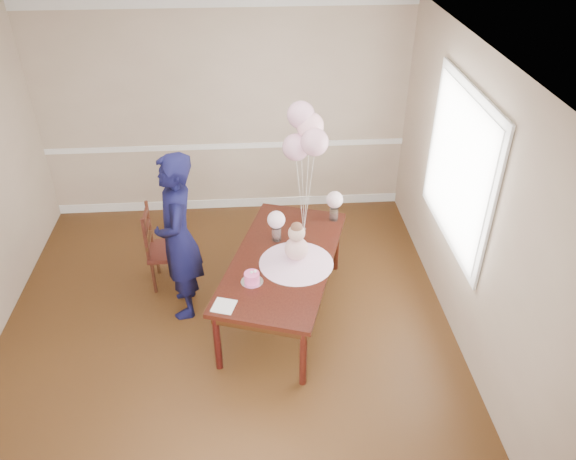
{
  "coord_description": "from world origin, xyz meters",
  "views": [
    {
      "loc": [
        0.32,
        -4.01,
        3.98
      ],
      "look_at": [
        0.62,
        0.33,
        1.05
      ],
      "focal_mm": 35.0,
      "sensor_mm": 36.0,
      "label": 1
    }
  ],
  "objects_px": {
    "birthday_cake": "(252,277)",
    "woman": "(178,238)",
    "dining_chair_seat": "(168,251)",
    "dining_table_top": "(283,260)"
  },
  "relations": [
    {
      "from": "dining_table_top",
      "to": "woman",
      "type": "relative_size",
      "value": 1.06
    },
    {
      "from": "dining_chair_seat",
      "to": "woman",
      "type": "distance_m",
      "value": 0.67
    },
    {
      "from": "dining_table_top",
      "to": "dining_chair_seat",
      "type": "bearing_deg",
      "value": 171.26
    },
    {
      "from": "birthday_cake",
      "to": "woman",
      "type": "bearing_deg",
      "value": 144.04
    },
    {
      "from": "woman",
      "to": "dining_chair_seat",
      "type": "bearing_deg",
      "value": -162.78
    },
    {
      "from": "birthday_cake",
      "to": "woman",
      "type": "relative_size",
      "value": 0.08
    },
    {
      "from": "dining_table_top",
      "to": "woman",
      "type": "distance_m",
      "value": 1.04
    },
    {
      "from": "dining_table_top",
      "to": "woman",
      "type": "height_order",
      "value": "woman"
    },
    {
      "from": "birthday_cake",
      "to": "woman",
      "type": "xyz_separation_m",
      "value": [
        -0.7,
        0.51,
        0.12
      ]
    },
    {
      "from": "birthday_cake",
      "to": "dining_table_top",
      "type": "bearing_deg",
      "value": 48.29
    }
  ]
}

